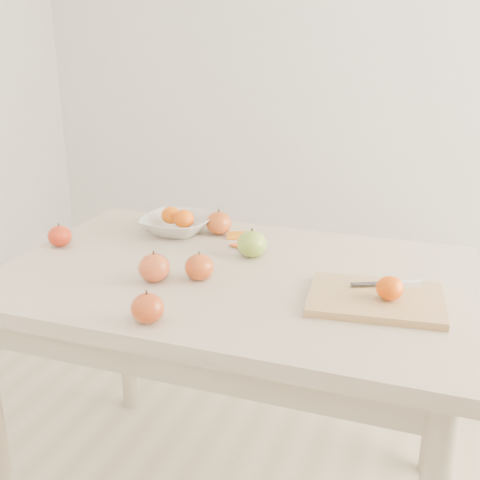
% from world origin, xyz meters
% --- Properties ---
extents(table, '(1.20, 0.80, 0.75)m').
position_xyz_m(table, '(0.00, 0.00, 0.65)').
color(table, beige).
rests_on(table, ground).
extents(cutting_board, '(0.33, 0.25, 0.02)m').
position_xyz_m(cutting_board, '(0.37, -0.07, 0.76)').
color(cutting_board, tan).
rests_on(cutting_board, table).
extents(board_tangerine, '(0.06, 0.06, 0.05)m').
position_xyz_m(board_tangerine, '(0.40, -0.08, 0.80)').
color(board_tangerine, '#E46208').
rests_on(board_tangerine, cutting_board).
extents(fruit_bowl, '(0.21, 0.21, 0.05)m').
position_xyz_m(fruit_bowl, '(-0.27, 0.24, 0.78)').
color(fruit_bowl, silver).
rests_on(fruit_bowl, table).
extents(bowl_tangerine_near, '(0.06, 0.06, 0.05)m').
position_xyz_m(bowl_tangerine_near, '(-0.30, 0.25, 0.80)').
color(bowl_tangerine_near, '#E05E07').
rests_on(bowl_tangerine_near, fruit_bowl).
extents(bowl_tangerine_far, '(0.06, 0.06, 0.06)m').
position_xyz_m(bowl_tangerine_far, '(-0.24, 0.22, 0.80)').
color(bowl_tangerine_far, '#E04907').
rests_on(bowl_tangerine_far, fruit_bowl).
extents(orange_peel_a, '(0.07, 0.06, 0.01)m').
position_xyz_m(orange_peel_a, '(-0.08, 0.26, 0.75)').
color(orange_peel_a, '#CC6D0E').
rests_on(orange_peel_a, table).
extents(orange_peel_b, '(0.05, 0.05, 0.01)m').
position_xyz_m(orange_peel_b, '(-0.05, 0.18, 0.75)').
color(orange_peel_b, '#D84B0F').
rests_on(orange_peel_b, table).
extents(paring_knife, '(0.16, 0.08, 0.01)m').
position_xyz_m(paring_knife, '(0.42, 0.00, 0.78)').
color(paring_knife, white).
rests_on(paring_knife, cutting_board).
extents(apple_green, '(0.08, 0.08, 0.07)m').
position_xyz_m(apple_green, '(0.01, 0.12, 0.79)').
color(apple_green, '#679C2B').
rests_on(apple_green, table).
extents(apple_red_b, '(0.08, 0.08, 0.07)m').
position_xyz_m(apple_red_b, '(-0.16, -0.12, 0.79)').
color(apple_red_b, maroon).
rests_on(apple_red_b, table).
extents(apple_red_c, '(0.07, 0.07, 0.06)m').
position_xyz_m(apple_red_c, '(-0.08, -0.33, 0.78)').
color(apple_red_c, maroon).
rests_on(apple_red_c, table).
extents(apple_red_e, '(0.07, 0.07, 0.07)m').
position_xyz_m(apple_red_e, '(-0.06, -0.08, 0.78)').
color(apple_red_e, '#99160C').
rests_on(apple_red_e, table).
extents(apple_red_d, '(0.07, 0.07, 0.06)m').
position_xyz_m(apple_red_d, '(-0.54, 0.01, 0.78)').
color(apple_red_d, '#8B0302').
rests_on(apple_red_d, table).
extents(apple_red_a, '(0.08, 0.08, 0.07)m').
position_xyz_m(apple_red_a, '(-0.15, 0.27, 0.79)').
color(apple_red_a, maroon).
rests_on(apple_red_a, table).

